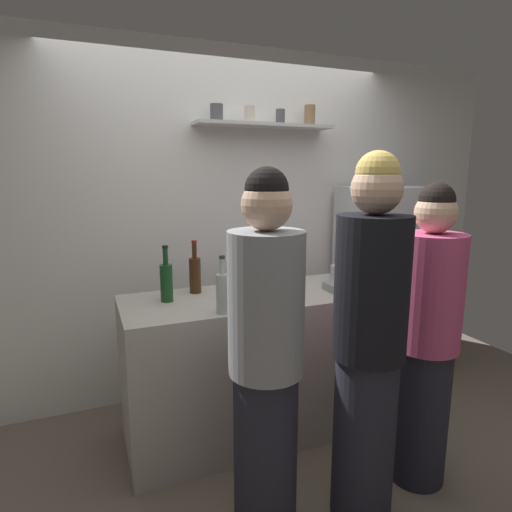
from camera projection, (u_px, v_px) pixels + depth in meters
The scene contains 14 objects.
ground_plane at pixel (301, 476), 2.43m from camera, with size 5.28×5.28×0.00m, color #726656.
back_wall_assembly at pixel (229, 224), 3.32m from camera, with size 4.80×0.32×2.60m.
refrigerator at pixel (386, 285), 3.50m from camera, with size 0.67×0.64×1.59m.
counter at pixel (256, 364), 2.79m from camera, with size 1.66×0.66×0.94m, color #B7B2A8.
baking_pan at pixel (354, 287), 2.79m from camera, with size 0.34×0.24×0.05m, color gray.
utensil_holder at pixel (339, 273), 3.05m from camera, with size 0.12×0.12×0.22m.
wine_bottle_pale_glass at pixel (223, 292), 2.33m from camera, with size 0.07×0.07×0.32m.
wine_bottle_dark_glass at pixel (268, 283), 2.48m from camera, with size 0.07×0.07×0.33m.
wine_bottle_green_glass at pixel (166, 281), 2.54m from camera, with size 0.07×0.07×0.34m.
wine_bottle_amber_glass at pixel (195, 273), 2.73m from camera, with size 0.07×0.07×0.34m.
water_bottle_plastic at pixel (290, 276), 2.75m from camera, with size 0.08×0.08×0.24m.
person_grey_hoodie at pixel (266, 362), 1.93m from camera, with size 0.34×0.34×1.72m.
person_blonde at pixel (368, 345), 2.01m from camera, with size 0.34×0.34×1.79m.
person_pink_top at pixel (426, 341), 2.28m from camera, with size 0.34×0.34×1.65m.
Camera 1 is at (-1.04, -1.89, 1.70)m, focal length 30.06 mm.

